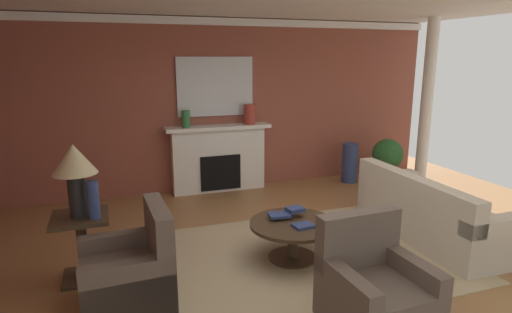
# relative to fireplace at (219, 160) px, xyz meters

# --- Properties ---
(ground_plane) EXTENTS (9.41, 9.41, 0.00)m
(ground_plane) POSITION_rel_fireplace_xyz_m (0.20, -2.83, -0.55)
(ground_plane) COLOR olive
(wall_fireplace) EXTENTS (7.84, 0.12, 2.93)m
(wall_fireplace) POSITION_rel_fireplace_xyz_m (0.20, 0.21, 0.92)
(wall_fireplace) COLOR brown
(wall_fireplace) RESTS_ON ground_plane
(crown_moulding) EXTENTS (7.84, 0.08, 0.12)m
(crown_moulding) POSITION_rel_fireplace_xyz_m (0.20, 0.13, 2.31)
(crown_moulding) COLOR white
(area_rug) EXTENTS (3.77, 2.55, 0.01)m
(area_rug) POSITION_rel_fireplace_xyz_m (0.15, -2.81, -0.54)
(area_rug) COLOR tan
(area_rug) RESTS_ON ground_plane
(fireplace) EXTENTS (1.80, 0.35, 1.15)m
(fireplace) POSITION_rel_fireplace_xyz_m (0.00, 0.00, 0.00)
(fireplace) COLOR white
(fireplace) RESTS_ON ground_plane
(mantel_mirror) EXTENTS (1.31, 0.04, 0.99)m
(mantel_mirror) POSITION_rel_fireplace_xyz_m (0.00, 0.12, 1.25)
(mantel_mirror) COLOR silver
(sofa) EXTENTS (0.90, 2.10, 0.85)m
(sofa) POSITION_rel_fireplace_xyz_m (2.06, -2.85, -0.25)
(sofa) COLOR beige
(sofa) RESTS_ON ground_plane
(armchair_near_window) EXTENTS (0.84, 0.84, 0.95)m
(armchair_near_window) POSITION_rel_fireplace_xyz_m (-1.66, -3.16, -0.24)
(armchair_near_window) COLOR brown
(armchair_near_window) RESTS_ON ground_plane
(armchair_facing_fireplace) EXTENTS (0.83, 0.83, 0.95)m
(armchair_facing_fireplace) POSITION_rel_fireplace_xyz_m (0.30, -4.19, -0.24)
(armchair_facing_fireplace) COLOR brown
(armchair_facing_fireplace) RESTS_ON ground_plane
(coffee_table) EXTENTS (1.00, 1.00, 0.45)m
(coffee_table) POSITION_rel_fireplace_xyz_m (0.15, -2.81, -0.21)
(coffee_table) COLOR #3D2D1E
(coffee_table) RESTS_ON ground_plane
(side_table) EXTENTS (0.56, 0.56, 0.70)m
(side_table) POSITION_rel_fireplace_xyz_m (-2.10, -2.49, -0.15)
(side_table) COLOR #3D2D1E
(side_table) RESTS_ON ground_plane
(table_lamp) EXTENTS (0.44, 0.44, 0.75)m
(table_lamp) POSITION_rel_fireplace_xyz_m (-2.10, -2.49, 0.68)
(table_lamp) COLOR black
(table_lamp) RESTS_ON side_table
(vase_mantel_right) EXTENTS (0.20, 0.20, 0.34)m
(vase_mantel_right) POSITION_rel_fireplace_xyz_m (0.55, -0.05, 0.78)
(vase_mantel_right) COLOR #9E3328
(vase_mantel_right) RESTS_ON fireplace
(vase_tall_corner) EXTENTS (0.29, 0.29, 0.73)m
(vase_tall_corner) POSITION_rel_fireplace_xyz_m (2.43, -0.30, -0.18)
(vase_tall_corner) COLOR navy
(vase_tall_corner) RESTS_ON ground_plane
(vase_on_side_table) EXTENTS (0.12, 0.12, 0.39)m
(vase_on_side_table) POSITION_rel_fireplace_xyz_m (-1.95, -2.61, 0.35)
(vase_on_side_table) COLOR navy
(vase_on_side_table) RESTS_ON side_table
(vase_mantel_left) EXTENTS (0.14, 0.14, 0.28)m
(vase_mantel_left) POSITION_rel_fireplace_xyz_m (-0.55, -0.05, 0.75)
(vase_mantel_left) COLOR #33703D
(vase_mantel_left) RESTS_ON fireplace
(book_red_cover) EXTENTS (0.24, 0.19, 0.03)m
(book_red_cover) POSITION_rel_fireplace_xyz_m (0.19, -2.97, -0.08)
(book_red_cover) COLOR navy
(book_red_cover) RESTS_ON coffee_table
(book_art_folio) EXTENTS (0.26, 0.20, 0.03)m
(book_art_folio) POSITION_rel_fireplace_xyz_m (0.04, -2.66, -0.05)
(book_art_folio) COLOR navy
(book_art_folio) RESTS_ON coffee_table
(book_small_novel) EXTENTS (0.21, 0.18, 0.05)m
(book_small_novel) POSITION_rel_fireplace_xyz_m (0.24, -2.66, -0.01)
(book_small_novel) COLOR navy
(book_small_novel) RESTS_ON coffee_table
(potted_plant) EXTENTS (0.56, 0.56, 0.83)m
(potted_plant) POSITION_rel_fireplace_xyz_m (3.03, -0.60, -0.05)
(potted_plant) COLOR #A8754C
(potted_plant) RESTS_ON ground_plane
(column_white) EXTENTS (0.20, 0.20, 2.93)m
(column_white) POSITION_rel_fireplace_xyz_m (3.44, -1.02, 0.92)
(column_white) COLOR white
(column_white) RESTS_ON ground_plane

